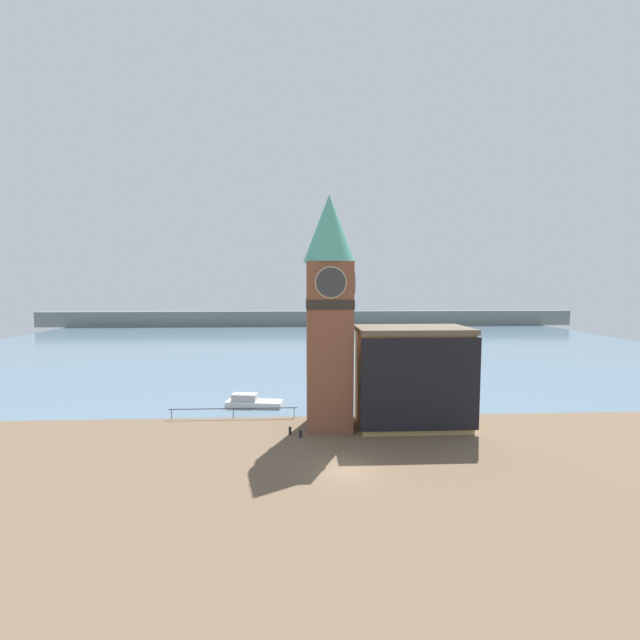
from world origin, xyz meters
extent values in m
plane|color=brown|center=(0.00, 0.00, 0.00)|extent=(160.00, 160.00, 0.00)
cube|color=slate|center=(0.00, 73.43, 0.00)|extent=(160.00, 120.00, 0.00)
cube|color=slate|center=(0.00, 113.43, 2.50)|extent=(180.00, 3.00, 5.00)
cube|color=#333338|center=(-10.48, 13.18, 1.05)|extent=(13.36, 0.08, 0.08)
cylinder|color=#333338|center=(-16.86, 13.18, 0.53)|extent=(0.07, 0.07, 1.05)
cylinder|color=#333338|center=(-10.48, 13.18, 0.53)|extent=(0.07, 0.07, 1.05)
cylinder|color=#333338|center=(-4.10, 13.18, 0.53)|extent=(0.07, 0.07, 1.05)
cube|color=brown|center=(-0.64, 10.01, 8.07)|extent=(4.32, 4.32, 16.14)
cube|color=#2D2823|center=(-0.64, 10.01, 12.15)|extent=(4.44, 4.44, 0.90)
cylinder|color=tan|center=(-0.64, 7.79, 14.19)|extent=(2.96, 0.12, 2.96)
cylinder|color=#333338|center=(-0.64, 7.71, 14.19)|extent=(2.69, 0.12, 2.69)
cylinder|color=tan|center=(1.58, 10.01, 14.19)|extent=(0.12, 2.96, 2.96)
cylinder|color=#333338|center=(1.66, 10.01, 14.19)|extent=(0.12, 2.69, 2.69)
cone|color=#51A88E|center=(-0.64, 10.01, 19.32)|extent=(4.97, 4.97, 6.36)
cube|color=tan|center=(7.55, 10.11, 4.68)|extent=(10.52, 6.03, 9.36)
cube|color=brown|center=(7.55, 10.11, 9.61)|extent=(10.92, 6.43, 0.50)
cube|color=black|center=(7.55, 6.95, 4.87)|extent=(11.02, 0.30, 8.61)
cube|color=silver|center=(-8.72, 17.46, 0.34)|extent=(6.60, 2.84, 0.67)
cube|color=#B2B2B2|center=(-9.86, 17.61, 1.07)|extent=(2.97, 1.77, 0.79)
cylinder|color=black|center=(-4.42, 8.04, 0.31)|extent=(0.27, 0.27, 0.62)
sphere|color=black|center=(-4.42, 8.04, 0.62)|extent=(0.28, 0.28, 0.28)
cylinder|color=black|center=(-3.46, 7.29, 0.28)|extent=(0.31, 0.31, 0.56)
sphere|color=black|center=(-3.46, 7.29, 0.56)|extent=(0.32, 0.32, 0.32)
camera|label=1|loc=(-3.49, -31.00, 14.01)|focal=24.00mm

